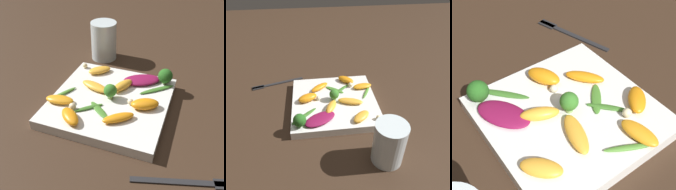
# 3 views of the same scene
# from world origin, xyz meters

# --- Properties ---
(ground_plane) EXTENTS (2.40, 2.40, 0.00)m
(ground_plane) POSITION_xyz_m (0.00, 0.00, 0.00)
(ground_plane) COLOR #382619
(plate) EXTENTS (0.27, 0.27, 0.02)m
(plate) POSITION_xyz_m (0.00, 0.00, 0.01)
(plate) COLOR white
(plate) RESTS_ON ground_plane
(drinking_glass) EXTENTS (0.08, 0.08, 0.11)m
(drinking_glass) POSITION_xyz_m (0.23, 0.11, 0.06)
(drinking_glass) COLOR silver
(drinking_glass) RESTS_ON ground_plane
(fork) EXTENTS (0.07, 0.19, 0.01)m
(fork) POSITION_xyz_m (-0.15, -0.22, 0.00)
(fork) COLOR #262628
(fork) RESTS_ON ground_plane
(radicchio_leaf_0) EXTENTS (0.09, 0.11, 0.01)m
(radicchio_leaf_0) POSITION_xyz_m (0.09, -0.05, 0.03)
(radicchio_leaf_0) COLOR maroon
(radicchio_leaf_0) RESTS_ON plate
(orange_segment_0) EXTENTS (0.06, 0.07, 0.02)m
(orange_segment_0) POSITION_xyz_m (0.10, 0.07, 0.03)
(orange_segment_0) COLOR #FCAD33
(orange_segment_0) RESTS_ON plate
(orange_segment_1) EXTENTS (0.06, 0.07, 0.01)m
(orange_segment_1) POSITION_xyz_m (-0.07, -0.04, 0.03)
(orange_segment_1) COLOR orange
(orange_segment_1) RESTS_ON plate
(orange_segment_2) EXTENTS (0.04, 0.07, 0.01)m
(orange_segment_2) POSITION_xyz_m (-0.05, 0.10, 0.03)
(orange_segment_2) COLOR orange
(orange_segment_2) RESTS_ON plate
(orange_segment_3) EXTENTS (0.07, 0.05, 0.02)m
(orange_segment_3) POSITION_xyz_m (0.05, -0.01, 0.03)
(orange_segment_3) COLOR #FCAD33
(orange_segment_3) RESTS_ON plate
(orange_segment_4) EXTENTS (0.06, 0.07, 0.02)m
(orange_segment_4) POSITION_xyz_m (-0.01, -0.08, 0.04)
(orange_segment_4) COLOR orange
(orange_segment_4) RESTS_ON plate
(orange_segment_5) EXTENTS (0.05, 0.08, 0.01)m
(orange_segment_5) POSITION_xyz_m (0.02, 0.05, 0.03)
(orange_segment_5) COLOR #FCAD33
(orange_segment_5) RESTS_ON plate
(orange_segment_6) EXTENTS (0.06, 0.07, 0.02)m
(orange_segment_6) POSITION_xyz_m (-0.10, 0.05, 0.03)
(orange_segment_6) COLOR orange
(orange_segment_6) RESTS_ON plate
(broccoli_floret_0) EXTENTS (0.03, 0.03, 0.04)m
(broccoli_floret_0) POSITION_xyz_m (-0.00, 0.00, 0.05)
(broccoli_floret_0) COLOR #84AD5B
(broccoli_floret_0) RESTS_ON plate
(broccoli_floret_1) EXTENTS (0.04, 0.04, 0.04)m
(broccoli_floret_1) POSITION_xyz_m (0.11, -0.11, 0.05)
(broccoli_floret_1) COLOR #7A9E51
(broccoli_floret_1) RESTS_ON plate
(arugula_sprig_0) EXTENTS (0.06, 0.07, 0.00)m
(arugula_sprig_0) POSITION_xyz_m (-0.05, 0.01, 0.03)
(arugula_sprig_0) COLOR #47842D
(arugula_sprig_0) RESTS_ON plate
(arugula_sprig_1) EXTENTS (0.05, 0.06, 0.01)m
(arugula_sprig_1) POSITION_xyz_m (-0.05, 0.03, 0.03)
(arugula_sprig_1) COLOR #3D7528
(arugula_sprig_1) RESTS_ON plate
(arugula_sprig_2) EXTENTS (0.07, 0.08, 0.00)m
(arugula_sprig_2) POSITION_xyz_m (0.07, -0.10, 0.03)
(arugula_sprig_2) COLOR #3D7528
(arugula_sprig_2) RESTS_ON plate
(arugula_sprig_3) EXTENTS (0.07, 0.04, 0.01)m
(arugula_sprig_3) POSITION_xyz_m (-0.02, 0.11, 0.03)
(arugula_sprig_3) COLOR #518E33
(arugula_sprig_3) RESTS_ON plate
(macadamia_nut_0) EXTENTS (0.02, 0.02, 0.02)m
(macadamia_nut_0) POSITION_xyz_m (-0.07, 0.06, 0.03)
(macadamia_nut_0) COLOR beige
(macadamia_nut_0) RESTS_ON plate
(macadamia_nut_1) EXTENTS (0.01, 0.01, 0.01)m
(macadamia_nut_1) POSITION_xyz_m (0.11, 0.12, 0.03)
(macadamia_nut_1) COLOR beige
(macadamia_nut_1) RESTS_ON plate
(macadamia_nut_2) EXTENTS (0.01, 0.01, 0.01)m
(macadamia_nut_2) POSITION_xyz_m (-0.01, -0.05, 0.03)
(macadamia_nut_2) COLOR beige
(macadamia_nut_2) RESTS_ON plate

